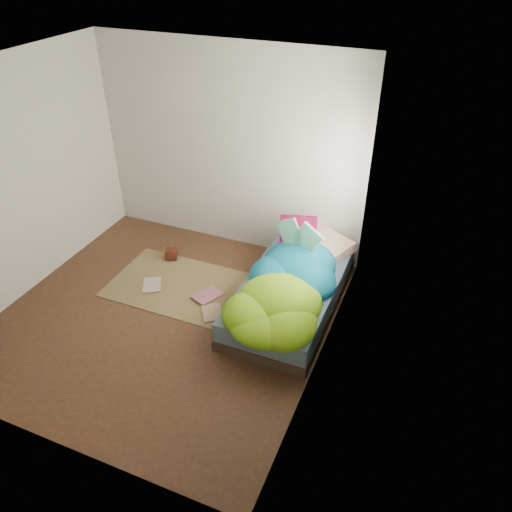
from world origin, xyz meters
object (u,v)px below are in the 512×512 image
(pillow_magenta, at_px, (298,234))
(open_book, at_px, (299,228))
(wooden_box, at_px, (171,254))
(bed, at_px, (291,294))
(floor_book_b, at_px, (201,291))
(floor_book_a, at_px, (143,286))

(pillow_magenta, bearing_deg, open_book, -89.30)
(open_book, distance_m, wooden_box, 1.84)
(bed, distance_m, wooden_box, 1.76)
(wooden_box, bearing_deg, open_book, 1.90)
(bed, height_order, wooden_box, bed)
(pillow_magenta, relative_size, floor_book_b, 1.36)
(pillow_magenta, distance_m, wooden_box, 1.69)
(bed, height_order, floor_book_b, bed)
(open_book, height_order, wooden_box, open_book)
(floor_book_b, bearing_deg, floor_book_a, -143.01)
(bed, distance_m, floor_book_b, 1.08)
(pillow_magenta, height_order, open_book, open_book)
(floor_book_b, bearing_deg, bed, 33.64)
(pillow_magenta, distance_m, floor_book_b, 1.33)
(open_book, distance_m, floor_book_b, 1.39)
(pillow_magenta, distance_m, open_book, 0.41)
(pillow_magenta, bearing_deg, bed, -94.15)
(floor_book_a, bearing_deg, bed, -18.27)
(open_book, relative_size, wooden_box, 3.57)
(floor_book_a, bearing_deg, open_book, -7.16)
(wooden_box, distance_m, floor_book_b, 0.84)
(open_book, height_order, floor_book_a, open_book)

